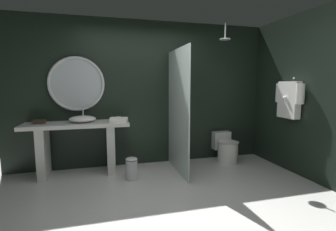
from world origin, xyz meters
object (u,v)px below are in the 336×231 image
object	(u,v)px
vessel_sink	(82,119)
rain_shower_head	(225,38)
hanging_bathrobe	(289,98)
tissue_box	(39,122)
toilet	(226,149)
folded_hand_towel	(119,120)
tumbler_cup	(119,119)
round_wall_mirror	(77,84)
waste_bin	(132,168)

from	to	relation	value
vessel_sink	rain_shower_head	bearing A→B (deg)	-6.14
rain_shower_head	hanging_bathrobe	world-z (taller)	rain_shower_head
tissue_box	toilet	size ratio (longest dim) A/B	0.29
folded_hand_towel	vessel_sink	bearing A→B (deg)	163.04
rain_shower_head	toilet	world-z (taller)	rain_shower_head
tumbler_cup	hanging_bathrobe	bearing A→B (deg)	-14.91
round_wall_mirror	toilet	world-z (taller)	round_wall_mirror
waste_bin	folded_hand_towel	bearing A→B (deg)	119.64
rain_shower_head	hanging_bathrobe	xyz separation A→B (m)	(0.93, -0.51, -1.01)
toilet	hanging_bathrobe	bearing A→B (deg)	-45.66
tissue_box	rain_shower_head	world-z (taller)	rain_shower_head
tumbler_cup	folded_hand_towel	distance (m)	0.14
hanging_bathrobe	folded_hand_towel	bearing A→B (deg)	167.83
tumbler_cup	rain_shower_head	size ratio (longest dim) A/B	0.30
tissue_box	round_wall_mirror	world-z (taller)	round_wall_mirror
round_wall_mirror	hanging_bathrobe	size ratio (longest dim) A/B	1.37
waste_bin	hanging_bathrobe	bearing A→B (deg)	-6.84
vessel_sink	tissue_box	size ratio (longest dim) A/B	2.51
tumbler_cup	folded_hand_towel	world-z (taller)	same
vessel_sink	hanging_bathrobe	xyz separation A→B (m)	(3.29, -0.76, 0.33)
hanging_bathrobe	tissue_box	bearing A→B (deg)	168.70
folded_hand_towel	round_wall_mirror	bearing A→B (deg)	147.64
round_wall_mirror	toilet	size ratio (longest dim) A/B	1.60
waste_bin	round_wall_mirror	bearing A→B (deg)	139.52
rain_shower_head	waste_bin	xyz separation A→B (m)	(-1.64, -0.20, -2.08)
waste_bin	tissue_box	bearing A→B (deg)	160.74
tissue_box	round_wall_mirror	size ratio (longest dim) A/B	0.18
hanging_bathrobe	toilet	world-z (taller)	hanging_bathrobe
tissue_box	hanging_bathrobe	xyz separation A→B (m)	(3.93, -0.79, 0.36)
vessel_sink	waste_bin	bearing A→B (deg)	-31.95
tissue_box	rain_shower_head	bearing A→B (deg)	-5.30
tumbler_cup	folded_hand_towel	xyz separation A→B (m)	(-0.01, -0.14, 0.00)
toilet	folded_hand_towel	size ratio (longest dim) A/B	2.11
tissue_box	round_wall_mirror	bearing A→B (deg)	21.43
round_wall_mirror	folded_hand_towel	bearing A→B (deg)	-32.36
tumbler_cup	tissue_box	size ratio (longest dim) A/B	0.50
tissue_box	round_wall_mirror	xyz separation A→B (m)	(0.55, 0.22, 0.59)
tissue_box	hanging_bathrobe	size ratio (longest dim) A/B	0.25
tumbler_cup	hanging_bathrobe	size ratio (longest dim) A/B	0.12
folded_hand_towel	tumbler_cup	bearing A→B (deg)	87.13
hanging_bathrobe	toilet	bearing A→B (deg)	134.34
round_wall_mirror	folded_hand_towel	xyz separation A→B (m)	(0.66, -0.42, -0.58)
tumbler_cup	round_wall_mirror	xyz separation A→B (m)	(-0.66, 0.28, 0.58)
vessel_sink	hanging_bathrobe	size ratio (longest dim) A/B	0.63
vessel_sink	round_wall_mirror	distance (m)	0.62
vessel_sink	toilet	size ratio (longest dim) A/B	0.74
vessel_sink	tissue_box	xyz separation A→B (m)	(-0.64, 0.02, -0.02)
waste_bin	tumbler_cup	bearing A→B (deg)	110.15
tissue_box	rain_shower_head	xyz separation A→B (m)	(3.01, -0.28, 1.36)
toilet	waste_bin	distance (m)	1.90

